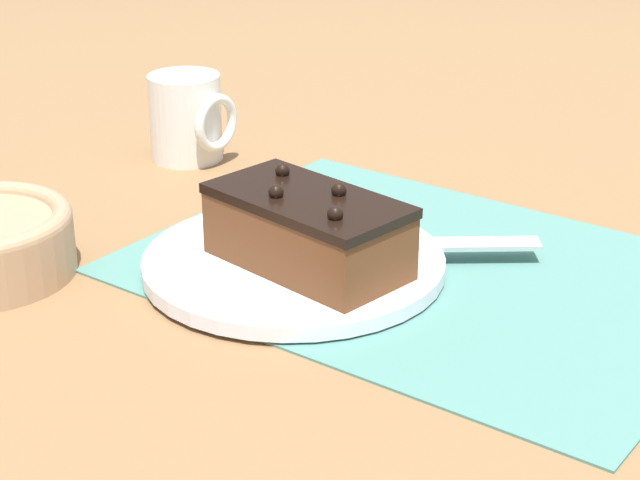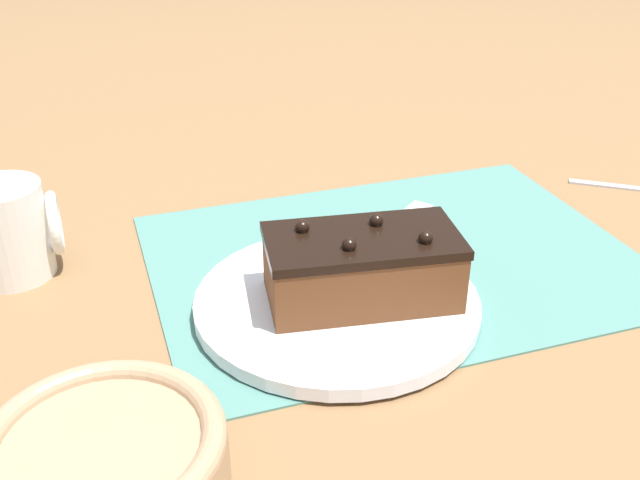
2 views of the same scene
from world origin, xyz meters
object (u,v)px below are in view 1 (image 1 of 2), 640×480
(serving_knife, at_px, (343,241))
(coffee_mug, at_px, (188,118))
(cake_plate, at_px, (294,263))
(chocolate_cake, at_px, (308,230))

(serving_knife, bearing_deg, coffee_mug, -150.85)
(cake_plate, xyz_separation_m, serving_knife, (0.02, 0.04, 0.01))
(chocolate_cake, xyz_separation_m, coffee_mug, (-0.28, 0.16, -0.00))
(chocolate_cake, bearing_deg, serving_knife, 88.08)
(serving_knife, height_order, coffee_mug, coffee_mug)
(cake_plate, height_order, serving_knife, serving_knife)
(cake_plate, xyz_separation_m, coffee_mug, (-0.26, 0.16, 0.03))
(chocolate_cake, bearing_deg, coffee_mug, 149.54)
(coffee_mug, bearing_deg, serving_knife, -22.93)
(cake_plate, height_order, chocolate_cake, chocolate_cake)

